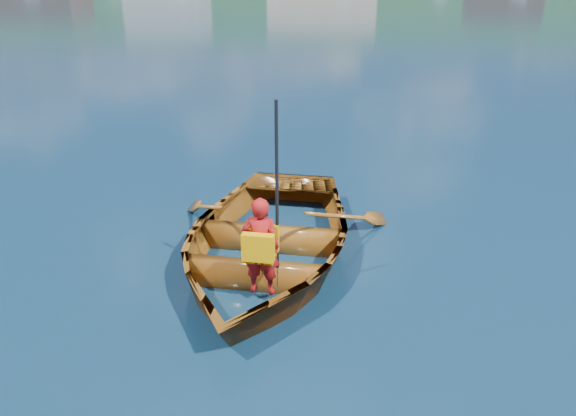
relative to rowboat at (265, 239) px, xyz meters
name	(u,v)px	position (x,y,z in m)	size (l,w,h in m)	color
ground	(359,285)	(1.15, -0.51, -0.29)	(600.00, 600.00, 0.00)	#142649
rowboat	(265,239)	(0.00, 0.00, 0.00)	(3.36, 4.46, 0.87)	brown
child_paddler	(261,245)	(0.07, -0.91, 0.38)	(0.43, 0.36, 2.09)	#A51314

